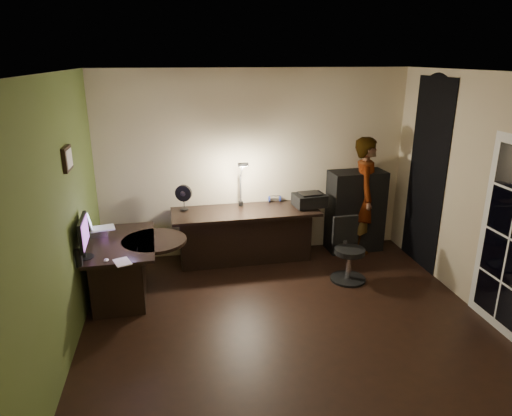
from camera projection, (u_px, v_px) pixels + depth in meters
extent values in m
cube|color=black|center=(285.00, 320.00, 5.19)|extent=(4.50, 4.00, 0.01)
cube|color=silver|center=(291.00, 72.00, 4.33)|extent=(4.50, 4.00, 0.01)
cube|color=beige|center=(255.00, 164.00, 6.63)|extent=(4.50, 0.01, 2.70)
cube|color=beige|center=(364.00, 304.00, 2.89)|extent=(4.50, 0.01, 2.70)
cube|color=beige|center=(60.00, 220.00, 4.39)|extent=(0.01, 4.00, 2.70)
cube|color=beige|center=(482.00, 196.00, 5.14)|extent=(0.01, 4.00, 2.70)
cube|color=#495B27|center=(62.00, 220.00, 4.39)|extent=(0.00, 4.00, 2.70)
cube|color=black|center=(427.00, 175.00, 6.23)|extent=(0.01, 0.90, 2.60)
cube|color=white|center=(510.00, 239.00, 4.72)|extent=(0.02, 0.92, 2.10)
cube|color=black|center=(67.00, 159.00, 4.65)|extent=(0.04, 0.30, 0.25)
cube|color=black|center=(124.00, 269.00, 5.58)|extent=(0.84, 1.30, 0.73)
cube|color=black|center=(246.00, 236.00, 6.56)|extent=(2.09, 0.78, 0.78)
cube|color=black|center=(355.00, 211.00, 6.91)|extent=(0.84, 0.45, 1.23)
cube|color=silver|center=(99.00, 232.00, 5.65)|extent=(0.23, 0.19, 0.10)
cube|color=silver|center=(101.00, 221.00, 5.60)|extent=(0.36, 0.35, 0.21)
cube|color=black|center=(83.00, 244.00, 4.99)|extent=(0.13, 0.52, 0.34)
ellipsoid|color=silver|center=(106.00, 260.00, 4.95)|extent=(0.06, 0.08, 0.03)
cube|color=black|center=(140.00, 244.00, 5.42)|extent=(0.09, 0.15, 0.01)
cube|color=black|center=(137.00, 250.00, 5.24)|extent=(0.01, 0.13, 0.01)
cylinder|color=black|center=(79.00, 258.00, 4.81)|extent=(0.10, 0.10, 0.19)
cube|color=silver|center=(122.00, 262.00, 4.93)|extent=(0.23, 0.27, 0.01)
cube|color=black|center=(184.00, 197.00, 6.37)|extent=(0.26, 0.20, 0.36)
cube|color=navy|center=(275.00, 198.00, 6.78)|extent=(0.22, 0.11, 0.10)
cube|color=black|center=(309.00, 199.00, 6.56)|extent=(0.48, 0.39, 0.19)
cube|color=black|center=(241.00, 181.00, 6.49)|extent=(0.19, 0.34, 0.74)
cube|color=black|center=(350.00, 251.00, 5.97)|extent=(0.49, 0.49, 0.84)
imported|color=#D8A88C|center=(366.00, 195.00, 6.80)|extent=(0.64, 0.74, 1.75)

